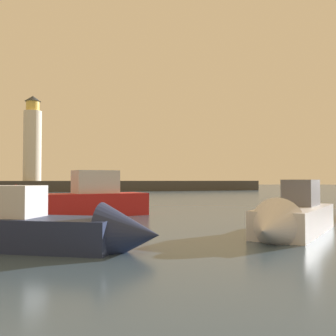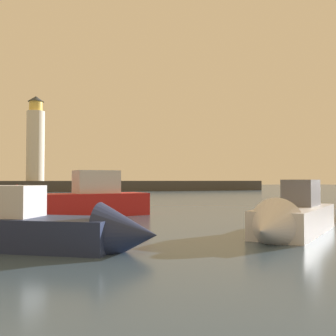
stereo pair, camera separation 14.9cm
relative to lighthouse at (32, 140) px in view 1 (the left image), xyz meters
name	(u,v)px [view 1 (the left image)]	position (x,y,z in m)	size (l,w,h in m)	color
ground_plane	(117,201)	(7.52, -32.64, -8.34)	(220.00, 220.00, 0.00)	#384C60
breakwater	(79,186)	(7.52, 0.00, -7.46)	(66.03, 4.87, 1.77)	#423F3D
lighthouse	(32,140)	(0.00, 0.00, 0.00)	(2.84, 2.84, 13.88)	silver
motorboat_1	(290,218)	(8.91, -55.94, -7.74)	(6.28, 5.75, 2.26)	silver
motorboat_2	(53,229)	(1.09, -56.22, -7.78)	(6.49, 4.72, 2.11)	#1E284C
motorboat_3	(60,202)	(1.81, -46.51, -7.56)	(8.91, 3.75, 2.80)	#B21E1E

